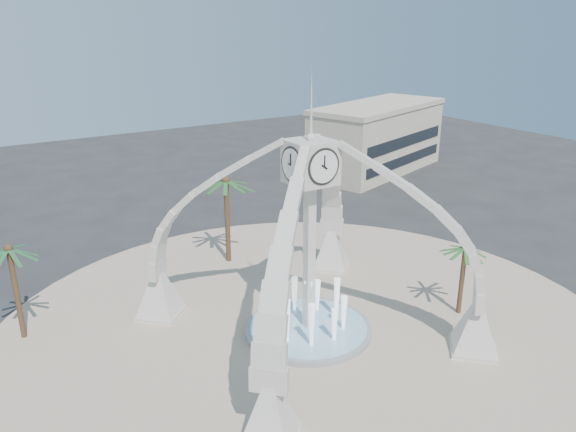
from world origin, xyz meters
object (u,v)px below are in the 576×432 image
clock_tower (309,237)px  palm_east (465,248)px  palm_west (9,250)px  palm_north (226,182)px  fountain (308,328)px

clock_tower → palm_east: (9.88, -3.48, -1.77)m
clock_tower → palm_west: 17.72m
palm_west → palm_north: palm_north is taller
clock_tower → palm_west: bearing=149.4°
palm_east → palm_west: palm_west is taller
fountain → palm_west: 18.57m
clock_tower → fountain: 6.20m
palm_east → palm_north: bearing=119.7°
clock_tower → palm_north: (0.75, 12.50, 0.26)m
fountain → palm_north: bearing=86.6°
fountain → palm_east: size_ratio=1.48×
clock_tower → palm_west: (-15.25, 9.00, -0.60)m
fountain → palm_north: size_ratio=1.04×
clock_tower → fountain: size_ratio=2.24×
clock_tower → fountain: bearing=90.0°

